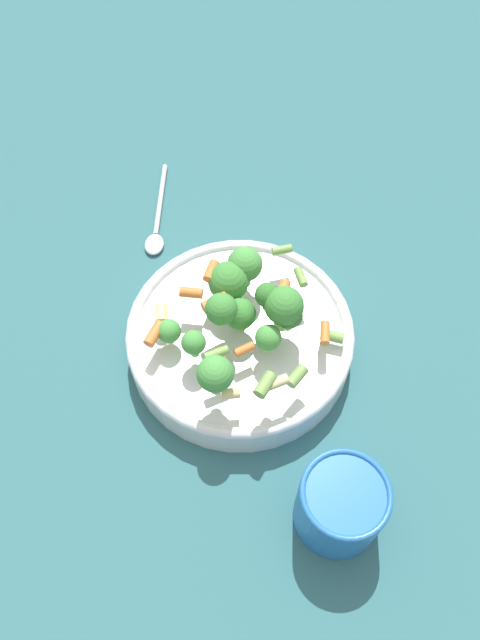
{
  "coord_description": "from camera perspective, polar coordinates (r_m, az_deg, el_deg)",
  "views": [
    {
      "loc": [
        0.37,
        0.04,
        0.68
      ],
      "look_at": [
        0.0,
        0.0,
        0.07
      ],
      "focal_mm": 35.0,
      "sensor_mm": 36.0,
      "label": 1
    }
  ],
  "objects": [
    {
      "name": "bowl",
      "position": [
        0.75,
        0.0,
        -1.61
      ],
      "size": [
        0.27,
        0.27,
        0.05
      ],
      "color": "silver",
      "rests_on": "ground_plane"
    },
    {
      "name": "spoon",
      "position": [
        0.89,
        -7.61,
        8.57
      ],
      "size": [
        0.17,
        0.03,
        0.01
      ],
      "rotation": [
        0.0,
        0.0,
        6.34
      ],
      "color": "silver",
      "rests_on": "ground_plane"
    },
    {
      "name": "cup",
      "position": [
        0.66,
        9.17,
        -16.35
      ],
      "size": [
        0.09,
        0.09,
        0.09
      ],
      "color": "#2366B2",
      "rests_on": "ground_plane"
    },
    {
      "name": "pasta_salad",
      "position": [
        0.69,
        0.25,
        0.97
      ],
      "size": [
        0.21,
        0.22,
        0.08
      ],
      "color": "#8CB766",
      "rests_on": "bowl"
    },
    {
      "name": "ground_plane",
      "position": [
        0.77,
        0.0,
        -2.58
      ],
      "size": [
        3.0,
        3.0,
        0.0
      ],
      "primitive_type": "plane",
      "color": "#2D6066"
    }
  ]
}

